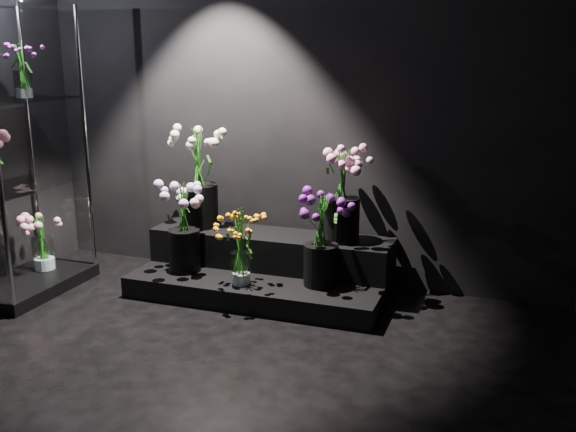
% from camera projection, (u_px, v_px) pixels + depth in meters
% --- Properties ---
extents(floor, '(4.00, 4.00, 0.00)m').
position_uv_depth(floor, '(161.00, 405.00, 3.13)').
color(floor, black).
rests_on(floor, ground).
extents(wall_back, '(4.00, 0.00, 4.00)m').
position_uv_depth(wall_back, '(295.00, 92.00, 4.62)').
color(wall_back, black).
rests_on(wall_back, floor).
extents(display_riser, '(1.79, 0.79, 0.40)m').
position_uv_depth(display_riser, '(265.00, 268.00, 4.63)').
color(display_riser, black).
rests_on(display_riser, floor).
extents(display_case, '(0.55, 0.91, 2.00)m').
position_uv_depth(display_case, '(16.00, 153.00, 4.41)').
color(display_case, black).
rests_on(display_case, floor).
extents(bouquet_orange_bells, '(0.35, 0.35, 0.52)m').
position_uv_depth(bouquet_orange_bells, '(240.00, 246.00, 4.28)').
color(bouquet_orange_bells, white).
rests_on(bouquet_orange_bells, display_riser).
extents(bouquet_lilac, '(0.49, 0.49, 0.63)m').
position_uv_depth(bouquet_lilac, '(183.00, 220.00, 4.53)').
color(bouquet_lilac, black).
rests_on(bouquet_lilac, display_riser).
extents(bouquet_purple, '(0.38, 0.38, 0.63)m').
position_uv_depth(bouquet_purple, '(321.00, 234.00, 4.25)').
color(bouquet_purple, black).
rests_on(bouquet_purple, display_riser).
extents(bouquet_cream_roses, '(0.48, 0.48, 0.75)m').
position_uv_depth(bouquet_cream_roses, '(198.00, 173.00, 4.76)').
color(bouquet_cream_roses, black).
rests_on(bouquet_cream_roses, display_riser).
extents(bouquet_pink_roses, '(0.47, 0.47, 0.66)m').
position_uv_depth(bouquet_pink_roses, '(342.00, 187.00, 4.40)').
color(bouquet_pink_roses, black).
rests_on(bouquet_pink_roses, display_riser).
extents(bouquet_case_magenta, '(0.23, 0.23, 0.39)m').
position_uv_depth(bouquet_case_magenta, '(22.00, 69.00, 4.37)').
color(bouquet_case_magenta, white).
rests_on(bouquet_case_magenta, display_case).
extents(bouquet_case_base_pink, '(0.37, 0.37, 0.42)m').
position_uv_depth(bouquet_case_base_pink, '(42.00, 240.00, 4.78)').
color(bouquet_case_base_pink, white).
rests_on(bouquet_case_base_pink, display_case).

